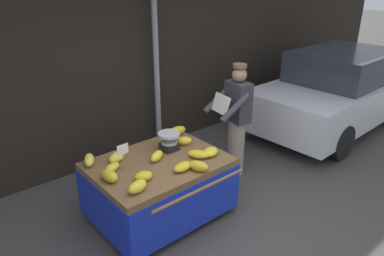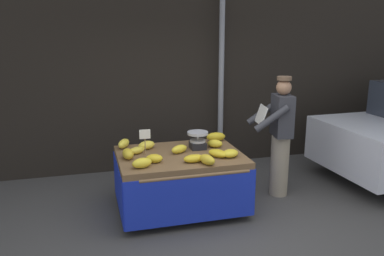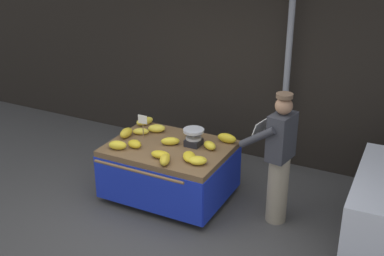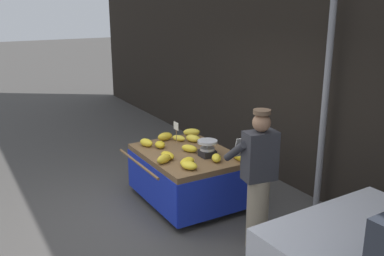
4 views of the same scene
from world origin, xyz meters
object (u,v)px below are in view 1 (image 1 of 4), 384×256
(banana_bunch_10, at_px, (184,141))
(vendor_person, at_px, (236,121))
(banana_bunch_11, at_px, (157,156))
(parked_car, at_px, (338,90))
(banana_bunch_5, at_px, (137,187))
(banana_bunch_12, at_px, (112,167))
(banana_bunch_6, at_px, (109,176))
(street_pole, at_px, (156,66))
(banana_bunch_2, at_px, (183,167))
(banana_bunch_0, at_px, (143,176))
(weighing_scale, at_px, (169,141))
(banana_bunch_3, at_px, (210,152))
(banana_cart, at_px, (159,176))
(banana_bunch_8, at_px, (89,160))
(banana_bunch_7, at_px, (198,166))
(banana_bunch_9, at_px, (177,131))
(banana_bunch_1, at_px, (199,154))
(banana_bunch_4, at_px, (117,157))
(price_sign, at_px, (123,152))

(banana_bunch_10, relative_size, vendor_person, 0.12)
(banana_bunch_11, relative_size, parked_car, 0.06)
(banana_bunch_5, xyz_separation_m, banana_bunch_12, (0.01, 0.55, -0.01))
(banana_bunch_6, height_order, banana_bunch_12, banana_bunch_6)
(street_pole, bearing_deg, parked_car, -23.08)
(banana_bunch_6, distance_m, banana_bunch_12, 0.22)
(banana_bunch_12, height_order, vendor_person, vendor_person)
(vendor_person, bearing_deg, street_pole, 105.23)
(banana_bunch_2, bearing_deg, street_pole, 62.09)
(banana_bunch_5, bearing_deg, vendor_person, 14.15)
(banana_bunch_0, height_order, banana_bunch_12, banana_bunch_0)
(banana_bunch_5, relative_size, vendor_person, 0.14)
(weighing_scale, bearing_deg, banana_bunch_3, -57.58)
(banana_cart, relative_size, vendor_person, 0.94)
(banana_bunch_3, bearing_deg, vendor_person, 24.66)
(banana_bunch_11, xyz_separation_m, banana_bunch_12, (-0.54, 0.12, -0.01))
(banana_bunch_2, height_order, parked_car, parked_car)
(banana_bunch_8, bearing_deg, street_pole, 31.39)
(banana_bunch_0, height_order, banana_bunch_7, banana_bunch_7)
(banana_bunch_9, relative_size, banana_bunch_12, 1.21)
(banana_bunch_1, xyz_separation_m, banana_bunch_11, (-0.43, 0.28, 0.01))
(street_pole, bearing_deg, banana_bunch_8, -148.61)
(banana_bunch_0, relative_size, banana_bunch_12, 0.89)
(banana_bunch_0, xyz_separation_m, vendor_person, (1.86, 0.37, 0.05))
(banana_bunch_11, height_order, vendor_person, vendor_person)
(parked_car, bearing_deg, banana_bunch_1, -174.62)
(street_pole, xyz_separation_m, banana_bunch_6, (-1.76, -1.56, -0.65))
(banana_bunch_0, bearing_deg, vendor_person, 11.13)
(banana_bunch_5, height_order, banana_bunch_11, banana_bunch_5)
(banana_bunch_2, height_order, banana_bunch_8, banana_bunch_8)
(banana_cart, distance_m, parked_car, 4.40)
(banana_bunch_5, bearing_deg, banana_bunch_1, 8.74)
(weighing_scale, xyz_separation_m, banana_bunch_4, (-0.67, 0.16, -0.06))
(banana_bunch_11, bearing_deg, banana_bunch_0, -142.96)
(banana_bunch_0, distance_m, parked_car, 4.79)
(banana_bunch_6, relative_size, banana_bunch_12, 1.10)
(banana_cart, relative_size, banana_bunch_9, 5.89)
(street_pole, bearing_deg, banana_bunch_6, -138.43)
(banana_bunch_1, distance_m, banana_bunch_11, 0.51)
(street_pole, relative_size, weighing_scale, 10.62)
(banana_cart, relative_size, banana_bunch_5, 6.69)
(weighing_scale, relative_size, price_sign, 0.82)
(banana_bunch_2, bearing_deg, vendor_person, 18.91)
(banana_bunch_9, bearing_deg, banana_bunch_11, -147.08)
(banana_bunch_6, distance_m, banana_bunch_9, 1.39)
(banana_bunch_3, height_order, banana_bunch_12, banana_bunch_3)
(price_sign, bearing_deg, weighing_scale, 8.35)
(banana_bunch_1, height_order, banana_bunch_7, banana_bunch_7)
(banana_bunch_11, bearing_deg, banana_bunch_10, 12.84)
(banana_bunch_9, bearing_deg, parked_car, -4.93)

